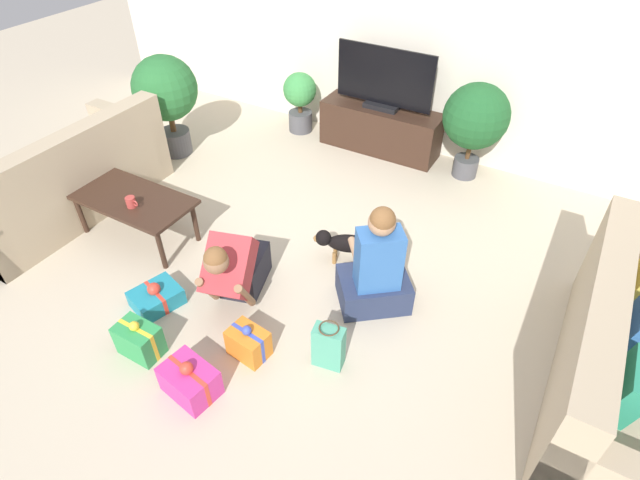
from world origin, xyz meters
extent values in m
plane|color=beige|center=(0.00, 0.00, 0.00)|extent=(16.00, 16.00, 0.00)
cube|color=silver|center=(0.00, 2.63, 1.30)|extent=(8.40, 0.06, 2.60)
cube|color=tan|center=(-2.44, -0.16, 0.23)|extent=(0.92, 1.95, 0.45)
cube|color=tan|center=(-2.08, -0.16, 0.66)|extent=(0.20, 1.95, 0.42)
cube|color=tan|center=(-2.44, 0.73, 0.32)|extent=(0.92, 0.16, 0.63)
cube|color=#288E6B|center=(-2.28, 0.16, 0.61)|extent=(0.18, 0.34, 0.32)
cube|color=red|center=(-2.28, -0.48, 0.61)|extent=(0.18, 0.34, 0.32)
cube|color=tan|center=(2.44, 0.19, 0.23)|extent=(0.92, 1.95, 0.45)
cube|color=tan|center=(2.08, 0.19, 0.66)|extent=(0.20, 1.95, 0.42)
cube|color=#288E6B|center=(2.28, -0.24, 0.61)|extent=(0.18, 0.34, 0.32)
cube|color=#3366AD|center=(2.28, 0.19, 0.61)|extent=(0.18, 0.34, 0.32)
cube|color=#382319|center=(-1.49, -0.13, 0.41)|extent=(1.08, 0.54, 0.03)
cylinder|color=#382319|center=(-1.97, -0.34, 0.20)|extent=(0.04, 0.04, 0.39)
cylinder|color=#382319|center=(-1.01, -0.34, 0.20)|extent=(0.04, 0.04, 0.39)
cylinder|color=#382319|center=(-1.97, 0.08, 0.20)|extent=(0.04, 0.04, 0.39)
cylinder|color=#382319|center=(-1.01, 0.08, 0.20)|extent=(0.04, 0.04, 0.39)
cube|color=#382319|center=(-0.30, 2.36, 0.25)|extent=(1.33, 0.40, 0.50)
cube|color=black|center=(-0.30, 2.36, 0.53)|extent=(0.38, 0.20, 0.05)
cube|color=black|center=(-0.30, 2.36, 0.85)|extent=(1.07, 0.03, 0.60)
cylinder|color=#4C4C51|center=(0.71, 2.31, 0.10)|extent=(0.25, 0.25, 0.20)
cylinder|color=brown|center=(0.71, 2.31, 0.30)|extent=(0.05, 0.05, 0.19)
sphere|color=#1E5628|center=(0.71, 2.31, 0.67)|extent=(0.65, 0.65, 0.65)
cylinder|color=#4C4C51|center=(-2.24, 1.16, 0.13)|extent=(0.33, 0.33, 0.27)
cylinder|color=brown|center=(-2.24, 1.16, 0.37)|extent=(0.06, 0.06, 0.20)
sphere|color=#286B33|center=(-2.24, 1.16, 0.75)|extent=(0.67, 0.67, 0.67)
cylinder|color=#4C4C51|center=(-1.31, 2.31, 0.12)|extent=(0.28, 0.28, 0.23)
cylinder|color=brown|center=(-1.31, 2.31, 0.29)|extent=(0.05, 0.05, 0.12)
sphere|color=#3D8E47|center=(-1.31, 2.31, 0.51)|extent=(0.38, 0.38, 0.38)
cube|color=#23232D|center=(-0.32, -0.14, 0.14)|extent=(0.40, 0.50, 0.28)
cube|color=#AD3338|center=(-0.24, -0.40, 0.42)|extent=(0.44, 0.54, 0.44)
sphere|color=#8E6647|center=(-0.19, -0.56, 0.62)|extent=(0.17, 0.17, 0.17)
sphere|color=brown|center=(-0.19, -0.56, 0.65)|extent=(0.16, 0.16, 0.16)
cylinder|color=#8E6647|center=(-0.35, -0.54, 0.25)|extent=(0.13, 0.26, 0.37)
cylinder|color=#8E6647|center=(-0.07, -0.46, 0.25)|extent=(0.13, 0.26, 0.37)
cube|color=#283351|center=(0.65, 0.18, 0.12)|extent=(0.66, 0.64, 0.24)
cube|color=#3366AD|center=(0.69, 0.14, 0.48)|extent=(0.38, 0.36, 0.48)
sphere|color=tan|center=(0.68, 0.14, 0.81)|extent=(0.19, 0.19, 0.19)
sphere|color=brown|center=(0.69, 0.14, 0.84)|extent=(0.18, 0.18, 0.18)
cylinder|color=tan|center=(0.66, 0.38, 0.41)|extent=(0.21, 0.24, 0.06)
cylinder|color=tan|center=(0.46, 0.22, 0.41)|extent=(0.21, 0.24, 0.06)
ellipsoid|color=black|center=(0.28, 0.50, 0.19)|extent=(0.39, 0.27, 0.16)
sphere|color=black|center=(0.08, 0.42, 0.23)|extent=(0.13, 0.13, 0.13)
sphere|color=olive|center=(0.03, 0.39, 0.22)|extent=(0.06, 0.06, 0.06)
cylinder|color=black|center=(0.46, 0.58, 0.22)|extent=(0.09, 0.06, 0.10)
cylinder|color=olive|center=(0.15, 0.49, 0.06)|extent=(0.03, 0.03, 0.11)
cylinder|color=olive|center=(0.19, 0.41, 0.06)|extent=(0.03, 0.03, 0.11)
cylinder|color=olive|center=(0.37, 0.58, 0.06)|extent=(0.03, 0.03, 0.11)
cylinder|color=olive|center=(0.40, 0.50, 0.06)|extent=(0.03, 0.03, 0.11)
cube|color=#2D934C|center=(-0.54, -1.07, 0.12)|extent=(0.30, 0.20, 0.25)
cube|color=yellow|center=(-0.54, -1.07, 0.12)|extent=(0.30, 0.03, 0.25)
sphere|color=yellow|center=(-0.54, -1.07, 0.27)|extent=(0.07, 0.07, 0.07)
cube|color=#CC3389|center=(-0.02, -1.14, 0.11)|extent=(0.39, 0.30, 0.22)
cube|color=red|center=(-0.02, -1.14, 0.11)|extent=(0.35, 0.09, 0.22)
sphere|color=red|center=(-0.02, -1.14, 0.24)|extent=(0.09, 0.09, 0.09)
cube|color=orange|center=(0.12, -0.71, 0.11)|extent=(0.29, 0.22, 0.22)
cube|color=#3D51BC|center=(0.12, -0.71, 0.11)|extent=(0.27, 0.06, 0.22)
sphere|color=#3D51BC|center=(0.12, -0.71, 0.24)|extent=(0.07, 0.07, 0.07)
cube|color=teal|center=(-0.77, -0.68, 0.07)|extent=(0.37, 0.42, 0.14)
cube|color=red|center=(-0.77, -0.68, 0.07)|extent=(0.28, 0.11, 0.14)
sphere|color=red|center=(-0.77, -0.68, 0.16)|extent=(0.10, 0.10, 0.10)
cube|color=#4CA384|center=(0.64, -0.50, 0.17)|extent=(0.22, 0.15, 0.34)
torus|color=#4C3823|center=(0.64, -0.50, 0.36)|extent=(0.16, 0.16, 0.01)
cylinder|color=#B23D38|center=(-1.39, -0.22, 0.47)|extent=(0.08, 0.08, 0.09)
torus|color=#B23D38|center=(-1.33, -0.22, 0.47)|extent=(0.06, 0.01, 0.06)
camera|label=1|loc=(1.64, -2.35, 2.86)|focal=28.00mm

